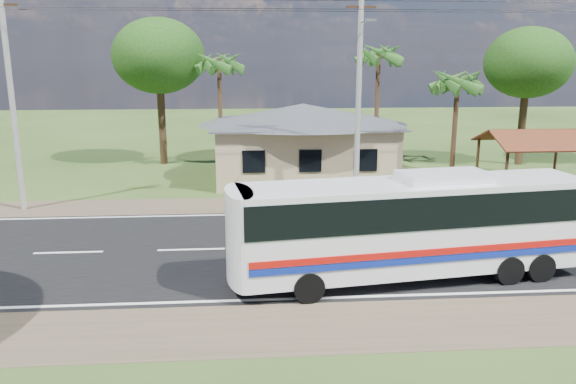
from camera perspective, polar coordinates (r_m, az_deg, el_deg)
name	(u,v)px	position (r m, az deg, el deg)	size (l,w,h in m)	color
ground	(310,247)	(21.49, 2.27, -5.62)	(120.00, 120.00, 0.00)	#284117
road	(310,247)	(21.49, 2.27, -5.59)	(120.00, 16.00, 0.03)	black
house	(303,133)	(33.63, 1.53, 5.98)	(12.40, 10.00, 5.00)	tan
waiting_shed	(535,141)	(32.80, 23.79, 4.81)	(5.20, 4.48, 3.35)	#3B2615
concrete_barrier	(540,195)	(30.22, 24.23, -0.30)	(7.00, 0.30, 0.90)	#9E9E99
utility_poles	(352,85)	(27.16, 6.53, 10.74)	(32.80, 2.22, 11.00)	#9E9E99
palm_near	(458,82)	(33.37, 16.86, 10.65)	(2.80, 2.80, 6.70)	#47301E
palm_mid	(379,56)	(36.64, 9.20, 13.52)	(2.80, 2.80, 8.20)	#47301E
palm_far	(219,64)	(36.22, -7.02, 12.83)	(2.80, 2.80, 7.70)	#47301E
tree_behind_house	(159,56)	(38.59, -13.01, 13.28)	(6.00, 6.00, 9.61)	#47301E
tree_behind_shed	(528,63)	(40.56, 23.19, 11.94)	(5.60, 5.60, 9.02)	#47301E
coach_bus	(415,219)	(18.36, 12.75, -2.74)	(11.51, 3.91, 3.51)	silver
motorcycle	(446,191)	(29.73, 15.72, 0.10)	(0.54, 1.54, 0.81)	black
person	(493,189)	(29.35, 20.08, 0.28)	(0.54, 0.35, 1.48)	#1C4B9B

